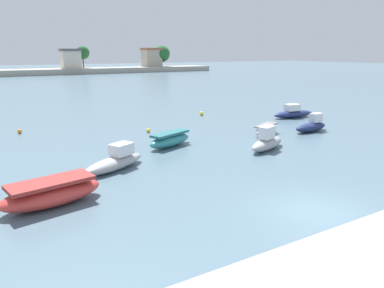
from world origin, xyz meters
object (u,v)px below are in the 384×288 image
Objects in this scene: moored_boat_3 at (170,140)px; mooring_buoy_1 at (20,131)px; moored_boat_5 at (266,130)px; mooring_buoy_2 at (148,131)px; moored_boat_7 at (293,113)px; moored_boat_1 at (52,193)px; moored_boat_4 at (267,142)px; moored_boat_6 at (312,126)px; moored_boat_2 at (116,161)px; mooring_buoy_0 at (202,113)px.

moored_boat_3 is 11.20× the size of mooring_buoy_1.
mooring_buoy_2 is (-7.82, 5.61, -0.23)m from moored_boat_5.
moored_boat_7 reaches higher than moored_boat_5.
moored_boat_3 is (9.13, 6.48, -0.06)m from moored_boat_1.
mooring_buoy_1 is (0.48, 16.55, -0.36)m from moored_boat_1.
moored_boat_5 is at bearing 27.00° from moored_boat_4.
moored_boat_4 is at bearing -166.27° from moored_boat_6.
moored_boat_5 is 9.62m from mooring_buoy_2.
moored_boat_2 reaches higher than mooring_buoy_0.
mooring_buoy_2 is (-15.59, 0.95, -0.30)m from moored_boat_7.
moored_boat_5 reaches higher than mooring_buoy_0.
moored_boat_4 is (5.31, -4.14, 0.06)m from moored_boat_3.
moored_boat_2 reaches higher than moored_boat_1.
moored_boat_1 is at bearing -173.07° from moored_boat_6.
moored_boat_3 is 11.62× the size of mooring_buoy_2.
moored_boat_1 is 1.06× the size of moored_boat_2.
mooring_buoy_0 is 9.63m from mooring_buoy_2.
moored_boat_4 is 13.58m from moored_boat_7.
moored_boat_3 is at bearing -49.32° from mooring_buoy_1.
moored_boat_5 reaches higher than mooring_buoy_2.
moored_boat_4 is 1.07× the size of moored_boat_6.
moored_boat_2 is 12.68× the size of mooring_buoy_2.
moored_boat_1 is 24.31m from mooring_buoy_0.
moored_boat_3 is 0.84× the size of moored_boat_7.
moored_boat_6 is (4.19, -0.94, 0.08)m from moored_boat_5.
moored_boat_2 reaches higher than mooring_buoy_2.
moored_boat_7 is (21.19, 7.08, -0.01)m from moored_boat_2.
moored_boat_2 is at bearing -137.08° from mooring_buoy_0.
moored_boat_2 is at bearing -169.71° from moored_boat_3.
moored_boat_1 reaches higher than mooring_buoy_0.
mooring_buoy_1 is at bearing 151.12° from mooring_buoy_2.
moored_boat_3 is at bearing -96.36° from mooring_buoy_2.
moored_boat_5 is 10.51m from mooring_buoy_0.
moored_boat_4 is 11.05× the size of mooring_buoy_1.
mooring_buoy_1 is at bearing 121.07° from moored_boat_5.
moored_boat_1 is 12.90× the size of mooring_buoy_1.
moored_boat_5 is 0.94× the size of moored_boat_6.
mooring_buoy_2 is (0.56, 4.99, -0.31)m from moored_boat_3.
moored_boat_2 is 1.09× the size of moored_boat_3.
moored_boat_3 is at bearing 120.06° from moored_boat_4.
moored_boat_4 is 1.14× the size of moored_boat_5.
moored_boat_1 is 0.97× the size of moored_boat_7.
moored_boat_1 reaches higher than mooring_buoy_1.
mooring_buoy_0 is (-7.30, 5.84, -0.26)m from moored_boat_7.
mooring_buoy_2 is at bearing -28.88° from mooring_buoy_1.
moored_boat_2 is 12.23× the size of mooring_buoy_1.
moored_boat_5 is (17.50, 5.86, -0.14)m from moored_boat_1.
moored_boat_6 is 13.68m from mooring_buoy_2.
moored_boat_6 is 0.77× the size of moored_boat_7.
moored_boat_7 is 13.80× the size of mooring_buoy_2.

